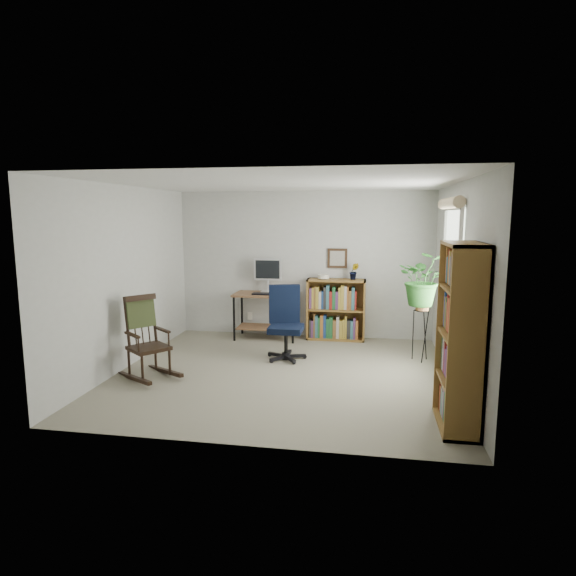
% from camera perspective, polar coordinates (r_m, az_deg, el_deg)
% --- Properties ---
extents(floor, '(4.20, 4.00, 0.00)m').
position_cam_1_polar(floor, '(6.29, -0.61, -10.04)').
color(floor, gray).
rests_on(floor, ground).
extents(ceiling, '(4.20, 4.00, 0.00)m').
position_cam_1_polar(ceiling, '(5.97, -0.65, 12.33)').
color(ceiling, silver).
rests_on(ceiling, ground).
extents(wall_back, '(4.20, 0.00, 2.40)m').
position_cam_1_polar(wall_back, '(7.98, 1.91, 2.77)').
color(wall_back, '#BBBBB6').
rests_on(wall_back, ground).
extents(wall_front, '(4.20, 0.00, 2.40)m').
position_cam_1_polar(wall_front, '(4.09, -5.59, -2.92)').
color(wall_front, '#BBBBB6').
rests_on(wall_front, ground).
extents(wall_left, '(0.00, 4.00, 2.40)m').
position_cam_1_polar(wall_left, '(6.71, -18.57, 1.21)').
color(wall_left, '#BBBBB6').
rests_on(wall_left, ground).
extents(wall_right, '(0.00, 4.00, 2.40)m').
position_cam_1_polar(wall_right, '(6.02, 19.46, 0.35)').
color(wall_right, '#BBBBB6').
rests_on(wall_right, ground).
extents(window, '(0.12, 1.20, 1.50)m').
position_cam_1_polar(window, '(6.28, 18.73, 2.55)').
color(window, white).
rests_on(window, wall_right).
extents(desk, '(1.04, 0.57, 0.75)m').
position_cam_1_polar(desk, '(7.91, -2.58, -3.33)').
color(desk, brown).
rests_on(desk, floor).
extents(monitor, '(0.46, 0.16, 0.56)m').
position_cam_1_polar(monitor, '(7.94, -2.40, 1.51)').
color(monitor, silver).
rests_on(monitor, desk).
extents(keyboard, '(0.40, 0.15, 0.02)m').
position_cam_1_polar(keyboard, '(7.73, -2.79, -0.70)').
color(keyboard, black).
rests_on(keyboard, desk).
extents(office_chair, '(0.71, 0.71, 1.05)m').
position_cam_1_polar(office_chair, '(6.73, -0.25, -4.14)').
color(office_chair, black).
rests_on(office_chair, floor).
extents(rocking_chair, '(1.04, 0.99, 1.05)m').
position_cam_1_polar(rocking_chair, '(6.23, -16.21, -5.57)').
color(rocking_chair, black).
rests_on(rocking_chair, floor).
extents(low_bookshelf, '(0.94, 0.31, 0.99)m').
position_cam_1_polar(low_bookshelf, '(7.85, 5.70, -2.56)').
color(low_bookshelf, olive).
rests_on(low_bookshelf, floor).
extents(tall_bookshelf, '(0.33, 0.77, 1.77)m').
position_cam_1_polar(tall_bookshelf, '(4.82, 19.70, -5.46)').
color(tall_bookshelf, olive).
rests_on(tall_bookshelf, floor).
extents(plant_stand, '(0.31, 0.31, 0.84)m').
position_cam_1_polar(plant_stand, '(6.95, 15.50, -4.95)').
color(plant_stand, black).
rests_on(plant_stand, floor).
extents(spider_plant, '(1.69, 1.88, 1.46)m').
position_cam_1_polar(spider_plant, '(6.78, 15.87, 4.04)').
color(spider_plant, '#245C20').
rests_on(spider_plant, plant_stand).
extents(potted_plant_small, '(0.13, 0.24, 0.11)m').
position_cam_1_polar(potted_plant_small, '(7.76, 7.83, 1.38)').
color(potted_plant_small, '#245C20').
rests_on(potted_plant_small, low_bookshelf).
extents(framed_picture, '(0.32, 0.04, 0.32)m').
position_cam_1_polar(framed_picture, '(7.88, 5.87, 3.52)').
color(framed_picture, black).
rests_on(framed_picture, wall_back).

